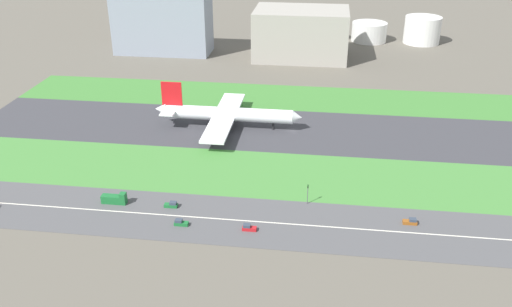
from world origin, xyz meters
The scene contains 18 objects.
ground_plane centered at (0.00, 0.00, 0.00)m, with size 800.00×800.00×0.00m, color #5B564C.
runway centered at (0.00, 0.00, 0.05)m, with size 280.00×46.00×0.10m, color #38383D.
grass_median_north centered at (0.00, 41.00, 0.05)m, with size 280.00×36.00×0.10m, color #3D7A33.
grass_median_south centered at (0.00, -41.00, 0.05)m, with size 280.00×36.00×0.10m, color #427F38.
highway centered at (0.00, -73.00, 0.05)m, with size 280.00×28.00×0.10m, color #4C4C4F.
highway_centerline centered at (0.00, -73.00, 0.11)m, with size 266.00×0.50×0.01m, color silver.
airliner centered at (-29.68, 0.00, 6.23)m, with size 65.00×56.00×19.70m.
car_2 centered at (-8.05, -78.00, 0.92)m, with size 4.40×1.80×2.00m.
car_0 centered at (-35.29, -68.00, 0.92)m, with size 4.40×1.80×2.00m.
truck_0 centered at (-54.71, -68.00, 1.67)m, with size 8.40×2.50×4.00m.
car_3 centered at (41.93, -68.00, 0.92)m, with size 4.40×1.80×2.00m.
car_1 centered at (-29.59, -78.00, 0.92)m, with size 4.40×1.80×2.00m.
traffic_light centered at (9.17, -60.01, 4.29)m, with size 0.36×0.50×7.20m.
terminal_building centered at (-90.00, 114.00, 19.18)m, with size 59.56×24.50×38.35m, color gray.
hangar_building centered at (-3.16, 114.00, 14.72)m, with size 56.52×38.85×29.45m, color #9E998E.
fuel_tank_west centered at (11.49, 159.00, 6.78)m, with size 19.99×19.99×13.56m, color silver.
fuel_tank_centre centered at (41.14, 159.00, 6.36)m, with size 23.60×23.60×12.73m, color silver.
fuel_tank_east centered at (76.15, 159.00, 8.82)m, with size 23.91×23.91×17.63m, color silver.
Camera 1 is at (12.32, -216.26, 95.40)m, focal length 38.06 mm.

